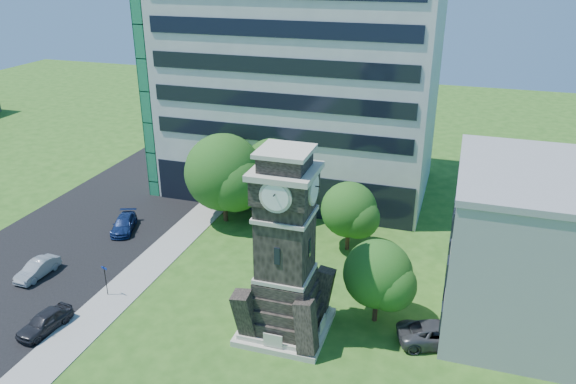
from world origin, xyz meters
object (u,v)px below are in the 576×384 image
(car_street_mid, at_px, (37,269))
(park_bench, at_px, (274,339))
(street_sign, at_px, (105,277))
(car_east_lot, at_px, (439,334))
(car_street_south, at_px, (45,321))
(car_street_north, at_px, (124,224))
(clock_tower, at_px, (285,258))

(car_street_mid, distance_m, park_bench, 19.58)
(park_bench, relative_size, street_sign, 0.81)
(street_sign, bearing_deg, car_east_lot, 20.34)
(car_street_south, xyz_separation_m, car_street_north, (-3.08, 13.77, -0.04))
(car_east_lot, bearing_deg, car_street_north, 55.05)
(car_street_mid, distance_m, car_east_lot, 29.09)
(car_street_mid, bearing_deg, street_sign, -2.64)
(car_street_south, height_order, park_bench, car_street_south)
(car_street_north, bearing_deg, car_street_south, -97.76)
(car_street_north, height_order, park_bench, car_street_north)
(car_street_mid, bearing_deg, car_east_lot, 4.94)
(park_bench, xyz_separation_m, street_sign, (-13.00, 1.65, 0.95))
(clock_tower, bearing_deg, car_east_lot, 9.45)
(car_street_mid, xyz_separation_m, car_street_north, (1.92, 8.52, -0.00))
(car_east_lot, height_order, street_sign, street_sign)
(car_street_north, distance_m, car_east_lot, 28.15)
(car_street_mid, distance_m, street_sign, 6.54)
(car_street_north, xyz_separation_m, car_east_lot, (27.15, -7.44, 0.10))
(clock_tower, xyz_separation_m, car_street_south, (-14.62, -4.76, -4.64))
(car_street_mid, height_order, park_bench, car_street_mid)
(clock_tower, relative_size, car_street_south, 3.23)
(clock_tower, bearing_deg, car_street_mid, 178.58)
(park_bench, bearing_deg, clock_tower, 82.55)
(car_street_south, xyz_separation_m, street_sign, (1.45, 4.63, 0.83))
(car_street_south, bearing_deg, clock_tower, 27.36)
(car_east_lot, xyz_separation_m, park_bench, (-9.62, -3.35, -0.19))
(car_street_south, height_order, street_sign, street_sign)
(car_street_mid, xyz_separation_m, street_sign, (6.45, -0.61, 0.86))
(street_sign, bearing_deg, car_street_north, 132.41)
(clock_tower, distance_m, street_sign, 13.71)
(car_east_lot, distance_m, park_bench, 10.19)
(car_east_lot, bearing_deg, park_bench, 89.58)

